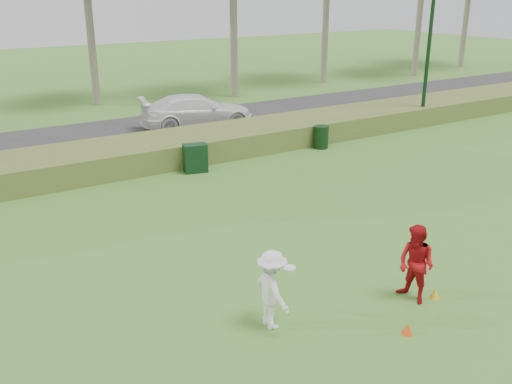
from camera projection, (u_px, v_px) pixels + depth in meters
ground at (354, 301)px, 12.37m from camera, size 120.00×120.00×0.00m
reed_strip at (145, 153)px, 21.79m from camera, size 80.00×3.00×0.90m
park_road at (105, 136)px, 25.91m from camera, size 80.00×6.00×0.06m
lamp_post at (433, 6)px, 26.22m from camera, size 0.70×0.70×8.18m
player_white at (272, 290)px, 11.20m from camera, size 0.86×1.09×1.65m
player_red at (416, 264)px, 12.14m from camera, size 0.74×0.91×1.74m
cone_orange at (407, 329)px, 11.17m from camera, size 0.22×0.22×0.24m
cone_yellow at (435, 294)px, 12.46m from camera, size 0.21×0.21×0.23m
utility_cabinet at (195, 158)px, 20.82m from camera, size 0.93×0.70×1.05m
trash_bin at (321, 137)px, 23.92m from camera, size 0.78×0.78×0.95m
car_right at (197, 111)px, 27.10m from camera, size 5.69×3.23×1.55m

